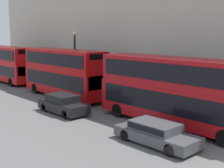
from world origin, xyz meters
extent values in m
cube|color=#A80F14|center=(1.60, 5.81, 1.48)|extent=(2.55, 11.35, 2.27)
cube|color=#A80F14|center=(1.60, 5.81, 3.52)|extent=(2.50, 11.12, 1.81)
cube|color=black|center=(1.60, 5.81, 1.75)|extent=(2.59, 10.44, 1.27)
cube|color=black|center=(1.60, 5.81, 3.61)|extent=(2.59, 10.44, 1.08)
cylinder|color=black|center=(0.48, 9.89, 0.50)|extent=(0.30, 1.00, 1.00)
cylinder|color=black|center=(2.73, 9.89, 0.50)|extent=(0.30, 1.00, 1.00)
cube|color=#B20C0F|center=(1.60, 18.34, 1.50)|extent=(2.55, 10.03, 2.29)
cube|color=#B20C0F|center=(1.60, 18.34, 3.53)|extent=(2.50, 9.83, 1.78)
cube|color=black|center=(1.60, 18.34, 1.77)|extent=(2.59, 9.23, 1.28)
cube|color=black|center=(1.60, 18.34, 3.62)|extent=(2.59, 9.23, 1.07)
cube|color=black|center=(1.60, 13.36, 1.96)|extent=(2.17, 0.06, 1.15)
cube|color=black|center=(1.60, 13.36, 4.07)|extent=(1.78, 0.06, 0.43)
cylinder|color=black|center=(0.48, 14.93, 0.50)|extent=(0.30, 1.00, 1.00)
cylinder|color=black|center=(2.73, 14.93, 0.50)|extent=(0.30, 1.00, 1.00)
cylinder|color=black|center=(0.48, 21.76, 0.50)|extent=(0.30, 1.00, 1.00)
cylinder|color=black|center=(2.73, 21.76, 0.50)|extent=(0.30, 1.00, 1.00)
cube|color=red|center=(1.60, 30.82, 1.39)|extent=(2.55, 10.56, 2.07)
cube|color=red|center=(1.60, 30.82, 3.36)|extent=(2.50, 10.35, 1.86)
cube|color=black|center=(1.60, 30.82, 1.64)|extent=(2.59, 9.71, 1.16)
cube|color=black|center=(1.60, 30.82, 3.45)|extent=(2.59, 9.71, 1.12)
cube|color=black|center=(1.60, 25.57, 1.80)|extent=(2.17, 0.06, 1.04)
cube|color=black|center=(1.60, 25.57, 3.91)|extent=(1.78, 0.06, 0.45)
cylinder|color=black|center=(0.48, 27.14, 0.50)|extent=(0.30, 1.00, 1.00)
cylinder|color=black|center=(2.73, 27.14, 0.50)|extent=(0.30, 1.00, 1.00)
cylinder|color=black|center=(2.73, 34.50, 0.50)|extent=(0.30, 1.00, 1.00)
cube|color=#47474C|center=(-1.80, 4.50, 0.46)|extent=(1.89, 4.77, 0.56)
cube|color=#47474C|center=(-1.80, 4.62, 0.98)|extent=(1.67, 2.63, 0.48)
cube|color=black|center=(-1.80, 4.62, 1.01)|extent=(1.70, 2.49, 0.31)
cylinder|color=black|center=(-2.64, 2.97, 0.32)|extent=(0.22, 0.64, 0.64)
cylinder|color=black|center=(-0.96, 2.97, 0.32)|extent=(0.22, 0.64, 0.64)
cylinder|color=black|center=(-2.64, 6.02, 0.32)|extent=(0.22, 0.64, 0.64)
cylinder|color=black|center=(-0.96, 6.02, 0.32)|extent=(0.22, 0.64, 0.64)
cube|color=black|center=(-1.80, 13.45, 0.53)|extent=(1.81, 4.42, 0.69)
cube|color=black|center=(-1.80, 13.56, 1.14)|extent=(1.59, 2.43, 0.53)
cube|color=black|center=(-1.80, 13.56, 1.17)|extent=(1.63, 2.31, 0.34)
cylinder|color=black|center=(-2.60, 12.03, 0.32)|extent=(0.22, 0.64, 0.64)
cylinder|color=black|center=(-1.00, 12.03, 0.32)|extent=(0.22, 0.64, 0.64)
cylinder|color=black|center=(-2.60, 14.86, 0.32)|extent=(0.22, 0.64, 0.64)
cylinder|color=black|center=(-1.00, 14.86, 0.32)|extent=(0.22, 0.64, 0.64)
cylinder|color=black|center=(3.25, 18.85, 2.82)|extent=(0.18, 0.18, 5.64)
sphere|color=beige|center=(3.25, 18.85, 5.86)|extent=(0.44, 0.44, 0.44)
camera|label=1|loc=(-14.51, -5.76, 6.01)|focal=50.00mm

